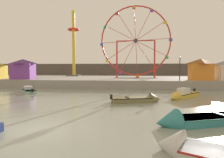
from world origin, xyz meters
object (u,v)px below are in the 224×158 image
object	(u,v)px
mooring_buoy_orange	(181,91)
promenade_lamp_near	(180,65)
motorboat_seafoam	(27,90)
ferris_wheel_red_frame	(136,42)
motorboat_teal_painted	(194,120)
motorboat_mustard_yellow	(182,95)
drop_tower_yellow_tower	(74,44)
carnival_booth_purple_stall	(23,69)
motorboat_pale_grey	(206,153)
motorboat_olive_wood	(141,99)
carnival_booth_orange_canopy	(201,69)

from	to	relation	value
mooring_buoy_orange	promenade_lamp_near	bearing A→B (deg)	79.21
motorboat_seafoam	ferris_wheel_red_frame	size ratio (longest dim) A/B	0.33
motorboat_teal_painted	ferris_wheel_red_frame	xyz separation A→B (m)	(-2.86, 25.22, 7.76)
motorboat_mustard_yellow	drop_tower_yellow_tower	bearing A→B (deg)	-100.78
carnival_booth_purple_stall	promenade_lamp_near	bearing A→B (deg)	-10.12
motorboat_pale_grey	promenade_lamp_near	world-z (taller)	promenade_lamp_near
motorboat_pale_grey	ferris_wheel_red_frame	xyz separation A→B (m)	(-1.94, 29.60, 7.79)
motorboat_teal_painted	mooring_buoy_orange	size ratio (longest dim) A/B	13.79
motorboat_olive_wood	promenade_lamp_near	size ratio (longest dim) A/B	1.41
motorboat_teal_painted	motorboat_mustard_yellow	size ratio (longest dim) A/B	1.25
motorboat_seafoam	ferris_wheel_red_frame	bearing A→B (deg)	-90.82
motorboat_seafoam	drop_tower_yellow_tower	size ratio (longest dim) A/B	0.29
drop_tower_yellow_tower	mooring_buoy_orange	distance (m)	28.72
motorboat_pale_grey	drop_tower_yellow_tower	world-z (taller)	drop_tower_yellow_tower
motorboat_mustard_yellow	motorboat_pale_grey	bearing A→B (deg)	29.41
motorboat_mustard_yellow	motorboat_olive_wood	size ratio (longest dim) A/B	0.98
motorboat_olive_wood	motorboat_mustard_yellow	bearing A→B (deg)	16.44
carnival_booth_orange_canopy	carnival_booth_purple_stall	size ratio (longest dim) A/B	0.89
motorboat_olive_wood	mooring_buoy_orange	xyz separation A→B (m)	(5.43, 7.10, -0.03)
drop_tower_yellow_tower	promenade_lamp_near	bearing A→B (deg)	-35.98
motorboat_seafoam	motorboat_olive_wood	bearing A→B (deg)	-152.77
motorboat_mustard_yellow	carnival_booth_purple_stall	distance (m)	26.23
motorboat_pale_grey	ferris_wheel_red_frame	size ratio (longest dim) A/B	0.36
ferris_wheel_red_frame	drop_tower_yellow_tower	world-z (taller)	drop_tower_yellow_tower
motorboat_pale_grey	carnival_booth_orange_canopy	distance (m)	25.86
promenade_lamp_near	motorboat_mustard_yellow	bearing A→B (deg)	-101.40
motorboat_olive_wood	ferris_wheel_red_frame	bearing A→B (deg)	74.49
motorboat_seafoam	carnival_booth_orange_canopy	world-z (taller)	carnival_booth_orange_canopy
motorboat_teal_painted	motorboat_mustard_yellow	distance (m)	10.21
drop_tower_yellow_tower	promenade_lamp_near	size ratio (longest dim) A/B	4.32
drop_tower_yellow_tower	ferris_wheel_red_frame	bearing A→B (deg)	-29.72
motorboat_olive_wood	mooring_buoy_orange	bearing A→B (deg)	36.57
drop_tower_yellow_tower	carnival_booth_purple_stall	size ratio (longest dim) A/B	3.79
ferris_wheel_red_frame	carnival_booth_orange_canopy	world-z (taller)	ferris_wheel_red_frame
motorboat_pale_grey	promenade_lamp_near	xyz separation A→B (m)	(4.43, 22.77, 3.44)
motorboat_olive_wood	carnival_booth_orange_canopy	world-z (taller)	carnival_booth_orange_canopy
drop_tower_yellow_tower	carnival_booth_orange_canopy	size ratio (longest dim) A/B	4.27
drop_tower_yellow_tower	motorboat_pale_grey	bearing A→B (deg)	-66.87
motorboat_olive_wood	drop_tower_yellow_tower	xyz separation A→B (m)	(-14.31, 26.13, 8.52)
motorboat_seafoam	carnival_booth_purple_stall	size ratio (longest dim) A/B	1.11
motorboat_pale_grey	motorboat_seafoam	world-z (taller)	motorboat_pale_grey
carnival_booth_purple_stall	carnival_booth_orange_canopy	bearing A→B (deg)	-6.29
motorboat_teal_painted	drop_tower_yellow_tower	bearing A→B (deg)	-82.03
promenade_lamp_near	mooring_buoy_orange	size ratio (longest dim) A/B	8.00
drop_tower_yellow_tower	carnival_booth_orange_canopy	distance (m)	28.04
motorboat_seafoam	drop_tower_yellow_tower	distance (m)	21.71
mooring_buoy_orange	motorboat_mustard_yellow	bearing A→B (deg)	-102.01
motorboat_olive_wood	drop_tower_yellow_tower	bearing A→B (deg)	102.70
drop_tower_yellow_tower	promenade_lamp_near	xyz separation A→B (m)	(20.52, -14.90, -5.12)
drop_tower_yellow_tower	carnival_booth_purple_stall	xyz separation A→B (m)	(-5.08, -12.86, -5.69)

